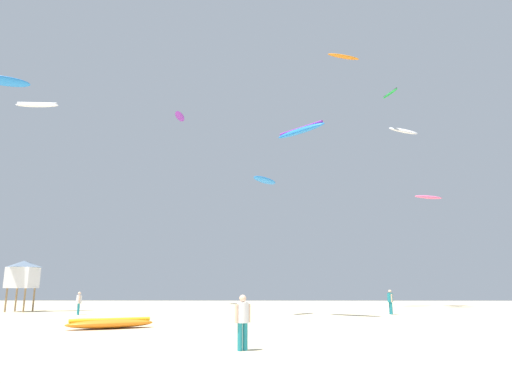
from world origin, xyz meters
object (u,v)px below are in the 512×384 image
lifeguard_tower (23,274)px  kite_aloft_8 (180,116)px  kite_aloft_4 (344,57)px  kite_grounded_near (110,324)px  kite_aloft_6 (37,105)px  kite_aloft_0 (403,131)px  person_left (390,300)px  kite_aloft_3 (265,180)px  person_foreground (243,318)px  person_midground (79,301)px  kite_aloft_7 (429,197)px  kite_aloft_5 (301,131)px  kite_aloft_1 (3,81)px  kite_aloft_2 (390,93)px

lifeguard_tower → kite_aloft_8: bearing=58.1°
kite_aloft_4 → kite_grounded_near: bearing=-125.3°
kite_aloft_6 → kite_aloft_8: (4.07, 26.34, 9.68)m
kite_aloft_6 → kite_aloft_8: kite_aloft_8 is taller
kite_aloft_0 → kite_grounded_near: bearing=-132.1°
person_left → kite_aloft_3: kite_aloft_3 is taller
person_foreground → person_midground: (-12.78, 18.80, -0.03)m
lifeguard_tower → kite_aloft_4: size_ratio=1.05×
kite_aloft_3 → kite_aloft_6: (-14.66, -6.26, 3.53)m
kite_aloft_4 → kite_aloft_7: (8.19, 0.47, -15.70)m
person_foreground → kite_aloft_8: size_ratio=0.50×
kite_aloft_4 → kite_aloft_0: bearing=21.1°
person_foreground → kite_aloft_7: kite_aloft_7 is taller
kite_aloft_0 → kite_aloft_8: bearing=168.5°
person_foreground → kite_grounded_near: (-6.67, 7.61, -0.75)m
kite_aloft_5 → person_left: bearing=29.5°
person_foreground → kite_aloft_3: (0.81, 18.43, 8.91)m
kite_aloft_1 → kite_aloft_8: kite_aloft_8 is taller
kite_aloft_3 → kite_aloft_4: size_ratio=0.71×
kite_aloft_4 → kite_aloft_5: bearing=-113.1°
kite_aloft_7 → kite_aloft_4: bearing=-176.7°
lifeguard_tower → kite_aloft_4: 38.22m
kite_aloft_3 → kite_aloft_8: bearing=117.8°
person_left → kite_aloft_5: kite_aloft_5 is taller
kite_grounded_near → kite_aloft_2: 38.71m
person_midground → kite_aloft_0: bearing=-2.8°
person_left → lifeguard_tower: (-29.51, 3.32, 2.01)m
kite_aloft_0 → lifeguard_tower: bearing=-164.3°
kite_aloft_4 → kite_aloft_8: 21.28m
kite_aloft_6 → kite_aloft_5: bearing=12.4°
kite_grounded_near → kite_aloft_4: size_ratio=1.05×
kite_aloft_3 → kite_aloft_7: size_ratio=0.80×
kite_grounded_near → person_left: bearing=35.9°
lifeguard_tower → kite_aloft_2: kite_aloft_2 is taller
lifeguard_tower → kite_aloft_7: kite_aloft_7 is taller
kite_aloft_1 → kite_aloft_2: 37.85m
kite_aloft_6 → kite_aloft_8: bearing=81.2°
person_midground → kite_aloft_8: 29.80m
kite_aloft_0 → kite_aloft_8: 27.06m
kite_aloft_2 → kite_aloft_1: bearing=-164.4°
person_foreground → kite_aloft_5: kite_aloft_5 is taller
kite_aloft_0 → kite_aloft_1: (-38.21, -12.32, 0.31)m
kite_aloft_8 → kite_aloft_2: bearing=-17.2°
person_midground → kite_aloft_7: (30.57, 12.21, 10.14)m
kite_aloft_2 → kite_aloft_6: size_ratio=0.98×
person_midground → kite_grounded_near: size_ratio=0.40×
person_left → kite_aloft_8: bearing=125.9°
lifeguard_tower → kite_aloft_6: size_ratio=1.51×
kite_aloft_0 → kite_aloft_6: (-30.29, -21.02, -5.69)m
kite_grounded_near → kite_aloft_7: kite_aloft_7 is taller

